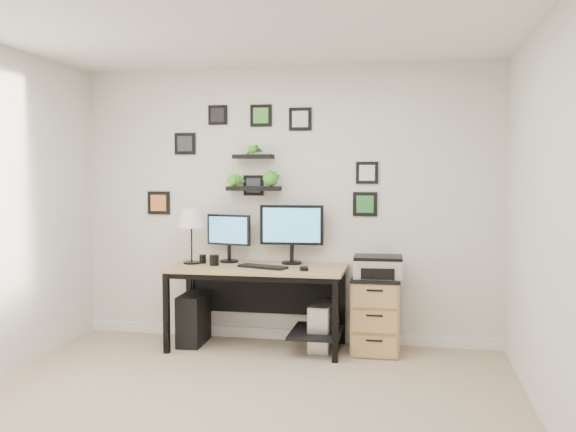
% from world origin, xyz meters
% --- Properties ---
extents(room, '(4.00, 4.00, 4.00)m').
position_xyz_m(room, '(0.00, 1.98, 0.05)').
color(room, tan).
rests_on(room, ground).
extents(desk, '(1.60, 0.70, 0.75)m').
position_xyz_m(desk, '(-0.17, 1.67, 0.63)').
color(desk, tan).
rests_on(desk, ground).
extents(monitor_left, '(0.44, 0.21, 0.45)m').
position_xyz_m(monitor_left, '(-0.53, 1.86, 1.02)').
color(monitor_left, black).
rests_on(monitor_left, desk).
extents(monitor_right, '(0.59, 0.20, 0.55)m').
position_xyz_m(monitor_right, '(0.07, 1.86, 1.08)').
color(monitor_right, black).
rests_on(monitor_right, desk).
extents(keyboard, '(0.47, 0.28, 0.02)m').
position_xyz_m(keyboard, '(-0.14, 1.57, 0.76)').
color(keyboard, black).
rests_on(keyboard, desk).
extents(mouse, '(0.09, 0.12, 0.03)m').
position_xyz_m(mouse, '(0.25, 1.50, 0.77)').
color(mouse, black).
rests_on(mouse, desk).
extents(table_lamp, '(0.25, 0.25, 0.52)m').
position_xyz_m(table_lamp, '(-0.85, 1.71, 1.16)').
color(table_lamp, black).
rests_on(table_lamp, desk).
extents(mug, '(0.09, 0.09, 0.10)m').
position_xyz_m(mug, '(-0.61, 1.63, 0.80)').
color(mug, black).
rests_on(mug, desk).
extents(pen_cup, '(0.06, 0.06, 0.08)m').
position_xyz_m(pen_cup, '(-0.75, 1.74, 0.79)').
color(pen_cup, black).
rests_on(pen_cup, desk).
extents(pc_tower_black, '(0.23, 0.48, 0.47)m').
position_xyz_m(pc_tower_black, '(-0.83, 1.68, 0.23)').
color(pc_tower_black, black).
rests_on(pc_tower_black, ground).
extents(pc_tower_grey, '(0.19, 0.43, 0.42)m').
position_xyz_m(pc_tower_grey, '(0.37, 1.70, 0.21)').
color(pc_tower_grey, gray).
rests_on(pc_tower_grey, ground).
extents(file_cabinet, '(0.43, 0.53, 0.67)m').
position_xyz_m(file_cabinet, '(0.86, 1.72, 0.34)').
color(file_cabinet, tan).
rests_on(file_cabinet, ground).
extents(printer, '(0.43, 0.36, 0.19)m').
position_xyz_m(printer, '(0.88, 1.71, 0.77)').
color(printer, silver).
rests_on(printer, file_cabinet).
extents(wall_decor, '(2.25, 0.18, 1.05)m').
position_xyz_m(wall_decor, '(-0.27, 1.93, 1.66)').
color(wall_decor, black).
rests_on(wall_decor, ground).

